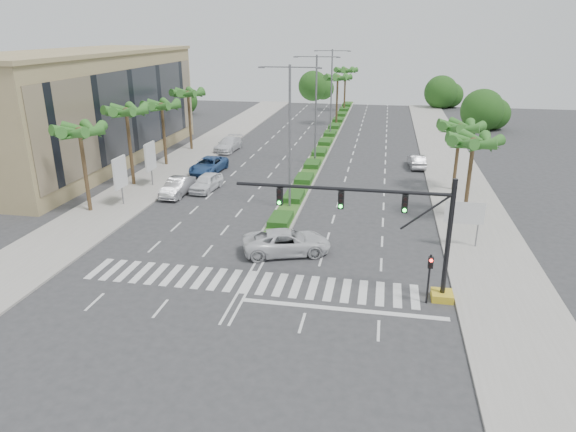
% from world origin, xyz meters
% --- Properties ---
extents(ground, '(160.00, 160.00, 0.00)m').
position_xyz_m(ground, '(0.00, 0.00, 0.00)').
color(ground, '#333335').
rests_on(ground, ground).
extents(footpath_right, '(6.00, 120.00, 0.15)m').
position_xyz_m(footpath_right, '(15.20, 20.00, 0.07)').
color(footpath_right, gray).
rests_on(footpath_right, ground).
extents(footpath_left, '(6.00, 120.00, 0.15)m').
position_xyz_m(footpath_left, '(-15.20, 20.00, 0.07)').
color(footpath_left, gray).
rests_on(footpath_left, ground).
extents(median, '(2.20, 75.00, 0.20)m').
position_xyz_m(median, '(0.00, 45.00, 0.10)').
color(median, gray).
rests_on(median, ground).
extents(median_grass, '(1.80, 75.00, 0.04)m').
position_xyz_m(median_grass, '(0.00, 45.00, 0.22)').
color(median_grass, '#3B6221').
rests_on(median_grass, median).
extents(building, '(12.00, 36.00, 12.00)m').
position_xyz_m(building, '(-26.00, 26.00, 6.00)').
color(building, tan).
rests_on(building, ground).
extents(signal_gantry, '(12.60, 1.20, 7.20)m').
position_xyz_m(signal_gantry, '(9.27, -0.00, 3.46)').
color(signal_gantry, gold).
rests_on(signal_gantry, ground).
extents(pedestrian_signal, '(0.28, 0.36, 3.00)m').
position_xyz_m(pedestrian_signal, '(10.60, -0.68, 2.04)').
color(pedestrian_signal, black).
rests_on(pedestrian_signal, ground).
extents(direction_sign, '(2.70, 0.11, 3.40)m').
position_xyz_m(direction_sign, '(13.50, 7.99, 2.45)').
color(direction_sign, slate).
rests_on(direction_sign, ground).
extents(billboard_near, '(0.18, 2.10, 4.35)m').
position_xyz_m(billboard_near, '(-14.50, 12.00, 2.96)').
color(billboard_near, slate).
rests_on(billboard_near, ground).
extents(billboard_far, '(0.18, 2.10, 4.35)m').
position_xyz_m(billboard_far, '(-14.50, 18.00, 2.96)').
color(billboard_far, slate).
rests_on(billboard_far, ground).
extents(palm_left_near, '(4.57, 4.68, 7.55)m').
position_xyz_m(palm_left_near, '(-16.50, 10.00, 6.69)').
color(palm_left_near, brown).
rests_on(palm_left_near, ground).
extents(palm_left_mid, '(4.57, 4.68, 7.95)m').
position_xyz_m(palm_left_mid, '(-16.50, 18.00, 7.08)').
color(palm_left_mid, brown).
rests_on(palm_left_mid, ground).
extents(palm_left_far, '(4.57, 4.68, 7.35)m').
position_xyz_m(palm_left_far, '(-16.50, 26.00, 6.50)').
color(palm_left_far, brown).
rests_on(palm_left_far, ground).
extents(palm_left_end, '(4.57, 4.68, 7.75)m').
position_xyz_m(palm_left_end, '(-16.50, 34.00, 6.88)').
color(palm_left_end, brown).
rests_on(palm_left_end, ground).
extents(palm_right_near, '(4.57, 4.68, 7.05)m').
position_xyz_m(palm_right_near, '(14.50, 14.00, 6.20)').
color(palm_right_near, brown).
rests_on(palm_right_near, ground).
extents(palm_right_far, '(4.57, 4.68, 6.75)m').
position_xyz_m(palm_right_far, '(14.50, 22.00, 5.91)').
color(palm_right_far, brown).
rests_on(palm_right_far, ground).
extents(palm_median_a, '(4.57, 4.68, 8.05)m').
position_xyz_m(palm_median_a, '(0.00, 55.00, 7.17)').
color(palm_median_a, brown).
rests_on(palm_median_a, ground).
extents(palm_median_b, '(4.57, 4.68, 8.05)m').
position_xyz_m(palm_median_b, '(0.00, 70.00, 7.17)').
color(palm_median_b, brown).
rests_on(palm_median_b, ground).
extents(streetlight_near, '(5.10, 0.25, 12.00)m').
position_xyz_m(streetlight_near, '(0.00, 14.00, 6.81)').
color(streetlight_near, slate).
rests_on(streetlight_near, ground).
extents(streetlight_mid, '(5.10, 0.25, 12.00)m').
position_xyz_m(streetlight_mid, '(0.00, 30.00, 6.81)').
color(streetlight_mid, slate).
rests_on(streetlight_mid, ground).
extents(streetlight_far, '(5.10, 0.25, 12.00)m').
position_xyz_m(streetlight_far, '(0.00, 46.00, 6.81)').
color(streetlight_far, slate).
rests_on(streetlight_far, ground).
extents(car_parked_a, '(2.37, 4.91, 1.62)m').
position_xyz_m(car_parked_a, '(-8.80, 17.66, 0.81)').
color(car_parked_a, white).
rests_on(car_parked_a, ground).
extents(car_parked_b, '(1.88, 5.04, 1.65)m').
position_xyz_m(car_parked_b, '(-10.93, 15.72, 0.82)').
color(car_parked_b, '#B9B8BD').
rests_on(car_parked_b, ground).
extents(car_parked_c, '(3.05, 6.05, 1.64)m').
position_xyz_m(car_parked_c, '(-10.71, 23.88, 0.82)').
color(car_parked_c, '#2D528C').
rests_on(car_parked_c, ground).
extents(car_parked_d, '(2.71, 5.82, 1.64)m').
position_xyz_m(car_parked_d, '(-11.71, 34.41, 0.82)').
color(car_parked_d, white).
rests_on(car_parked_d, ground).
extents(car_crossing, '(6.62, 4.57, 1.68)m').
position_xyz_m(car_crossing, '(1.52, 4.67, 0.84)').
color(car_crossing, silver).
rests_on(car_crossing, ground).
extents(car_right, '(2.00, 4.62, 1.48)m').
position_xyz_m(car_right, '(11.40, 30.23, 0.74)').
color(car_right, '#A4A3A7').
rests_on(car_right, ground).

